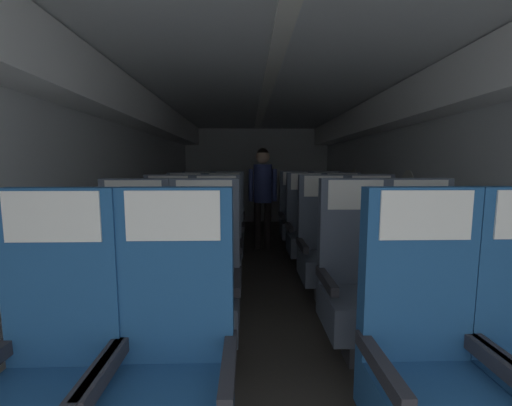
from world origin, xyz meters
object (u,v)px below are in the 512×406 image
at_px(seat_e_right_window, 296,218).
at_px(seat_e_left_window, 197,219).
at_px(seat_b_left_aisle, 204,286).
at_px(seat_e_left_aisle, 228,218).
at_px(seat_d_left_aisle, 224,230).
at_px(seat_d_right_window, 307,230).
at_px(seat_a_left_aisle, 172,370).
at_px(seat_b_right_aisle, 422,284).
at_px(seat_c_right_aisle, 372,249).
at_px(seat_d_left_window, 185,231).
at_px(seat_c_left_aisle, 217,250).
at_px(seat_c_left_window, 168,250).
at_px(seat_d_right_aisle, 343,230).
at_px(seat_a_left_window, 49,374).
at_px(seat_c_right_window, 324,249).
at_px(seat_b_left_window, 133,286).
at_px(seat_b_right_window, 357,285).
at_px(seat_e_right_aisle, 326,218).
at_px(flight_attendant, 263,188).
at_px(seat_a_right_window, 429,368).

bearing_deg(seat_e_right_window, seat_e_left_window, 179.64).
height_order(seat_b_left_aisle, seat_e_left_aisle, same).
relative_size(seat_d_left_aisle, seat_d_right_window, 1.00).
bearing_deg(seat_a_left_aisle, seat_b_right_aisle, 30.82).
bearing_deg(seat_e_right_window, seat_d_left_aisle, -138.96).
relative_size(seat_c_right_aisle, seat_d_left_window, 1.00).
relative_size(seat_a_left_aisle, seat_c_left_aisle, 1.00).
distance_m(seat_d_right_window, seat_e_left_window, 1.73).
relative_size(seat_c_left_window, seat_d_right_aisle, 1.00).
distance_m(seat_a_left_window, seat_d_left_window, 2.70).
height_order(seat_b_right_aisle, seat_d_right_aisle, same).
bearing_deg(seat_d_left_window, seat_c_right_window, -31.37).
height_order(seat_c_right_aisle, seat_e_left_aisle, same).
distance_m(seat_c_right_window, seat_d_right_aisle, 1.00).
distance_m(seat_b_left_window, seat_c_left_window, 0.91).
distance_m(seat_a_left_window, seat_d_right_aisle, 3.31).
xyz_separation_m(seat_c_right_window, seat_d_left_window, (-1.49, 0.91, 0.00)).
bearing_deg(seat_c_right_aisle, seat_d_left_aisle, 148.32).
bearing_deg(seat_c_right_aisle, seat_c_right_window, 179.43).
height_order(seat_d_left_aisle, seat_d_right_aisle, same).
height_order(seat_b_right_window, seat_c_right_window, same).
bearing_deg(seat_e_right_aisle, seat_d_left_window, -155.77).
height_order(seat_d_left_window, flight_attendant, flight_attendant).
xyz_separation_m(seat_d_left_aisle, seat_d_right_aisle, (1.46, -0.02, 0.00)).
relative_size(seat_d_right_aisle, flight_attendant, 0.78).
bearing_deg(seat_d_left_window, seat_c_left_window, -89.46).
relative_size(seat_c_left_aisle, seat_d_left_window, 1.00).
distance_m(seat_a_left_aisle, seat_c_right_aisle, 2.32).
bearing_deg(seat_c_left_aisle, seat_c_right_window, 0.11).
xyz_separation_m(seat_a_right_window, seat_e_right_window, (0.02, 3.59, 0.00)).
distance_m(seat_a_left_window, seat_e_right_aisle, 4.08).
distance_m(seat_c_right_window, seat_d_left_window, 1.74).
height_order(seat_a_left_window, seat_a_left_aisle, same).
bearing_deg(seat_a_left_aisle, seat_d_left_window, 99.77).
xyz_separation_m(seat_a_left_window, seat_d_right_window, (1.48, 2.68, 0.00)).
height_order(seat_b_right_aisle, seat_c_right_window, same).
distance_m(seat_b_left_window, seat_c_right_window, 1.74).
bearing_deg(seat_d_left_window, seat_d_left_aisle, -0.32).
height_order(seat_a_left_window, seat_d_left_window, same).
relative_size(seat_a_left_aisle, seat_b_left_aisle, 1.00).
bearing_deg(seat_a_left_aisle, seat_c_right_window, 60.16).
height_order(seat_b_left_window, seat_d_left_window, same).
xyz_separation_m(seat_b_left_aisle, seat_c_left_window, (-0.46, 0.91, 0.00)).
bearing_deg(seat_b_right_aisle, seat_e_right_aisle, 89.62).
relative_size(seat_d_right_aisle, seat_e_right_window, 1.00).
distance_m(seat_b_right_window, seat_e_right_aisle, 2.74).
bearing_deg(seat_a_right_window, seat_e_left_aisle, 105.48).
distance_m(seat_a_left_window, seat_b_right_aisle, 2.13).
distance_m(seat_c_left_aisle, seat_c_right_window, 1.02).
height_order(seat_b_right_window, seat_c_left_window, same).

